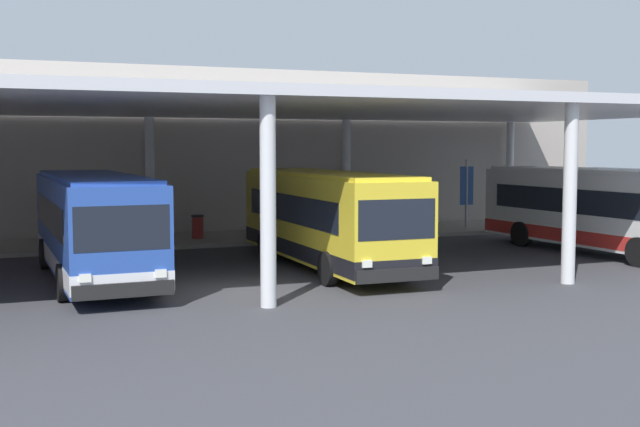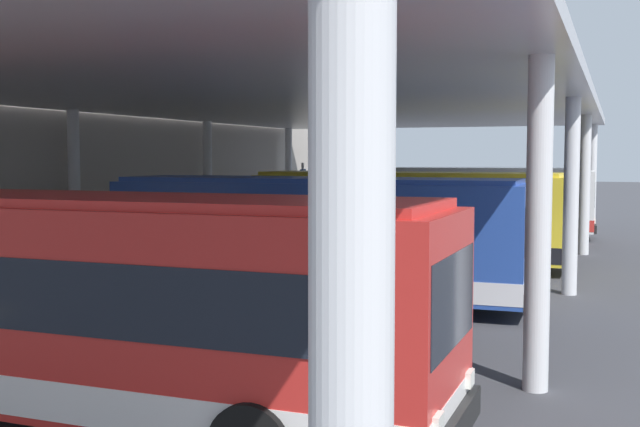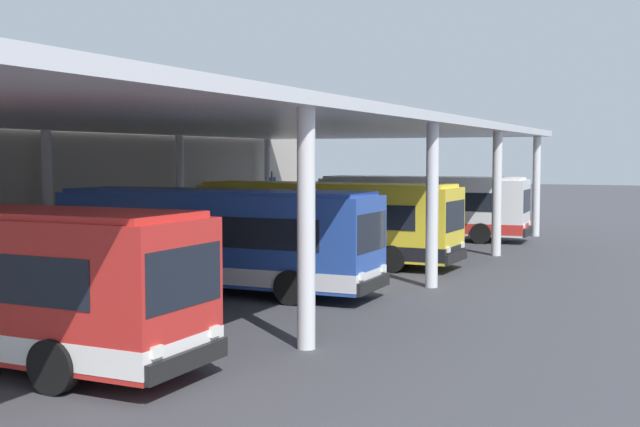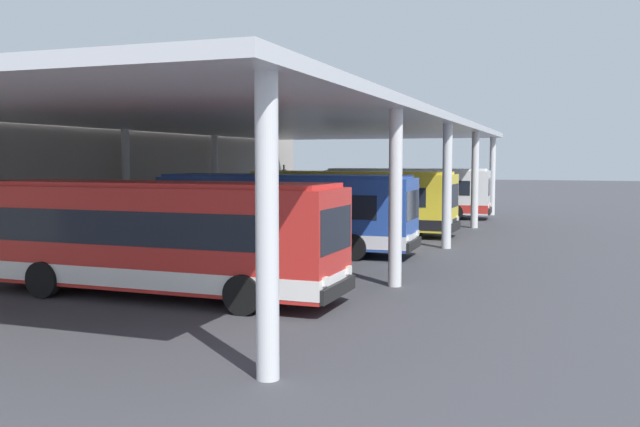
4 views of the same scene
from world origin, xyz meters
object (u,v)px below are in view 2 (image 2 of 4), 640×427
object	(u,v)px
bus_far_bay	(475,201)
bench_waiting	(70,257)
bus_second_bay	(316,238)
banner_sign	(303,191)
trash_bin	(154,243)
bus_middle_bay	(407,217)
bus_nearest_bay	(81,304)

from	to	relation	value
bus_far_bay	bench_waiting	bearing A→B (deg)	151.35
bus_second_bay	bench_waiting	bearing A→B (deg)	82.39
bench_waiting	banner_sign	xyz separation A→B (m)	(16.71, -0.88, 1.32)
bus_far_bay	trash_bin	world-z (taller)	bus_far_bay
bus_middle_bay	banner_sign	world-z (taller)	banner_sign
bus_nearest_bay	banner_sign	world-z (taller)	banner_sign
bus_nearest_bay	trash_bin	size ratio (longest dim) A/B	10.77
bus_nearest_bay	bus_far_bay	distance (m)	27.63
bus_middle_bay	trash_bin	distance (m)	8.82
bus_middle_bay	banner_sign	xyz separation A→B (m)	(10.45, 7.97, 0.32)
bus_far_bay	bus_second_bay	bearing A→B (deg)	177.11
bus_nearest_bay	bus_middle_bay	xyz separation A→B (m)	(16.82, -0.32, 0.00)
banner_sign	bus_far_bay	bearing A→B (deg)	-87.61
bus_nearest_bay	bus_middle_bay	size ratio (longest dim) A/B	1.00
bus_nearest_bay	bench_waiting	world-z (taller)	bus_nearest_bay
bus_middle_bay	bench_waiting	world-z (taller)	bus_middle_bay
bus_nearest_bay	banner_sign	bearing A→B (deg)	15.68
bus_far_bay	bus_nearest_bay	bearing A→B (deg)	178.37
bus_second_bay	bus_middle_bay	size ratio (longest dim) A/B	1.00
trash_bin	banner_sign	distance (m)	12.81
bench_waiting	bus_middle_bay	bearing A→B (deg)	-54.71
bus_middle_bay	bus_second_bay	bearing A→B (deg)	176.54
bus_far_bay	bench_waiting	world-z (taller)	bus_far_bay
bus_middle_bay	trash_bin	bearing A→B (deg)	105.12
bus_second_bay	bench_waiting	distance (m)	8.53
bus_second_bay	bench_waiting	xyz separation A→B (m)	(1.12, 8.40, -0.99)
bus_second_bay	trash_bin	size ratio (longest dim) A/B	10.78
bus_second_bay	bus_far_bay	distance (m)	18.21
bus_far_bay	trash_bin	xyz separation A→B (m)	(-13.08, 8.93, -0.98)
bus_second_bay	bus_middle_bay	xyz separation A→B (m)	(7.39, -0.45, 0.00)
banner_sign	bench_waiting	bearing A→B (deg)	177.00
bus_second_bay	banner_sign	size ratio (longest dim) A/B	3.30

